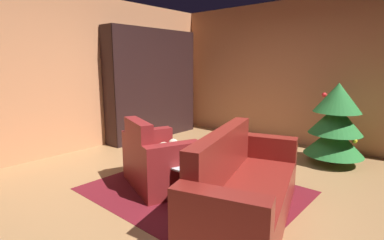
% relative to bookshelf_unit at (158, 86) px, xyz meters
% --- Properties ---
extents(ground_plane, '(6.87, 6.87, 0.00)m').
position_rel_bookshelf_unit_xyz_m(ground_plane, '(2.39, -1.50, -1.08)').
color(ground_plane, '#9E7348').
extents(wall_back, '(5.39, 0.06, 2.72)m').
position_rel_bookshelf_unit_xyz_m(wall_back, '(2.39, 1.39, 0.28)').
color(wall_back, tan).
rests_on(wall_back, ground).
extents(wall_left, '(0.06, 5.84, 2.72)m').
position_rel_bookshelf_unit_xyz_m(wall_left, '(-0.27, -1.50, 0.28)').
color(wall_left, tan).
rests_on(wall_left, ground).
extents(area_rug, '(2.40, 1.97, 0.01)m').
position_rel_bookshelf_unit_xyz_m(area_rug, '(2.43, -1.64, -1.08)').
color(area_rug, maroon).
rests_on(area_rug, ground).
extents(bookshelf_unit, '(0.40, 2.13, 2.22)m').
position_rel_bookshelf_unit_xyz_m(bookshelf_unit, '(0.00, 0.00, 0.00)').
color(bookshelf_unit, black).
rests_on(bookshelf_unit, ground).
extents(armchair_red, '(1.19, 1.00, 0.87)m').
position_rel_bookshelf_unit_xyz_m(armchair_red, '(1.97, -1.82, -0.77)').
color(armchair_red, maroon).
rests_on(armchair_red, ground).
extents(couch_red, '(1.26, 2.07, 0.89)m').
position_rel_bookshelf_unit_xyz_m(couch_red, '(3.25, -1.84, -0.77)').
color(couch_red, maroon).
rests_on(couch_red, ground).
extents(coffee_table, '(0.77, 0.77, 0.40)m').
position_rel_bookshelf_unit_xyz_m(coffee_table, '(2.49, -1.65, -0.71)').
color(coffee_table, black).
rests_on(coffee_table, ground).
extents(book_stack_on_table, '(0.21, 0.19, 0.07)m').
position_rel_bookshelf_unit_xyz_m(book_stack_on_table, '(2.45, -1.69, -0.65)').
color(book_stack_on_table, gray).
rests_on(book_stack_on_table, coffee_table).
extents(bottle_on_table, '(0.07, 0.07, 0.28)m').
position_rel_bookshelf_unit_xyz_m(bottle_on_table, '(2.48, -1.44, -0.57)').
color(bottle_on_table, '#1D5920').
rests_on(bottle_on_table, coffee_table).
extents(decorated_tree, '(0.87, 0.87, 1.26)m').
position_rel_bookshelf_unit_xyz_m(decorated_tree, '(3.41, 0.54, -0.43)').
color(decorated_tree, brown).
rests_on(decorated_tree, ground).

